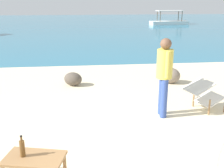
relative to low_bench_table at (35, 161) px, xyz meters
The scene contains 8 objects.
water_surface 21.72m from the low_bench_table, 87.62° to the left, with size 60.00×36.00×0.03m, color teal.
low_bench_table is the anchor object (origin of this frame).
bottle 0.24m from the low_bench_table, 166.21° to the left, with size 0.07×0.07×0.30m.
deck_chair_near 3.92m from the low_bench_table, 33.78° to the left, with size 0.88×0.72×0.68m.
person_standing 3.10m from the low_bench_table, 41.17° to the left, with size 0.32×0.51×1.62m.
shore_rock_large 4.34m from the low_bench_table, 84.85° to the left, with size 0.52×0.39×0.38m, color brown.
shore_rock_medium 5.30m from the low_bench_table, 53.33° to the left, with size 0.59×0.45×0.45m, color gray.
boat_white 24.51m from the low_bench_table, 68.40° to the left, with size 3.77×1.51×1.29m.
Camera 1 is at (-0.25, -2.90, 2.39)m, focal length 44.34 mm.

